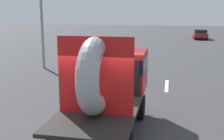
% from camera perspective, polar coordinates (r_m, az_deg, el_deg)
% --- Properties ---
extents(ground_plane, '(120.00, 120.00, 0.00)m').
position_cam_1_polar(ground_plane, '(8.42, -2.88, -13.53)').
color(ground_plane, '#38383A').
extents(flatbed_truck, '(2.02, 4.93, 2.99)m').
position_cam_1_polar(flatbed_truck, '(8.72, -0.50, -2.04)').
color(flatbed_truck, black).
rests_on(flatbed_truck, ground_plane).
extents(distant_sedan, '(1.80, 4.20, 1.37)m').
position_cam_1_polar(distant_sedan, '(20.53, -2.98, 3.85)').
color(distant_sedan, black).
rests_on(distant_sedan, ground_plane).
extents(traffic_light, '(0.42, 0.36, 5.41)m').
position_cam_1_polar(traffic_light, '(18.34, -13.81, 11.41)').
color(traffic_light, gray).
rests_on(traffic_light, ground_plane).
extents(lane_dash_left_far, '(0.16, 2.34, 0.01)m').
position_cam_1_polar(lane_dash_left_far, '(14.47, -2.57, -2.54)').
color(lane_dash_left_far, beige).
rests_on(lane_dash_left_far, ground_plane).
extents(lane_dash_right_far, '(0.16, 2.26, 0.01)m').
position_cam_1_polar(lane_dash_right_far, '(14.16, 10.79, -3.06)').
color(lane_dash_right_far, beige).
rests_on(lane_dash_right_far, ground_plane).
extents(oncoming_car, '(1.58, 3.69, 1.20)m').
position_cam_1_polar(oncoming_car, '(37.69, 17.06, 6.89)').
color(oncoming_car, black).
rests_on(oncoming_car, ground_plane).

